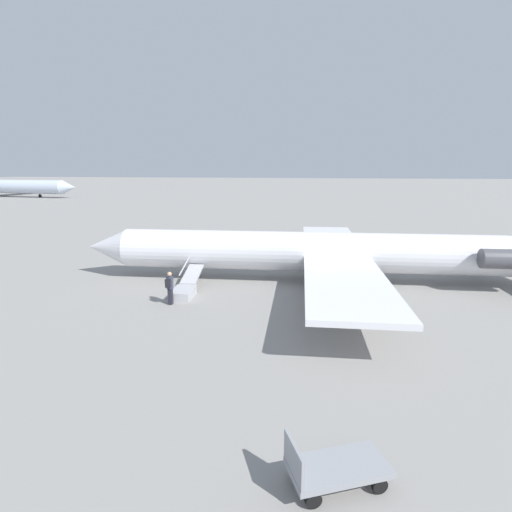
# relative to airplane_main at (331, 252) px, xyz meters

# --- Properties ---
(ground_plane) EXTENTS (600.00, 600.00, 0.00)m
(ground_plane) POSITION_rel_airplane_main_xyz_m (0.90, 0.09, -1.91)
(ground_plane) COLOR gray
(airplane_main) EXTENTS (30.27, 23.16, 6.40)m
(airplane_main) POSITION_rel_airplane_main_xyz_m (0.00, 0.00, 0.00)
(airplane_main) COLOR silver
(airplane_main) RESTS_ON ground
(boarding_stairs) EXTENTS (1.44, 4.10, 1.63)m
(boarding_stairs) POSITION_rel_airplane_main_xyz_m (7.78, 4.59, -1.55)
(boarding_stairs) COLOR #B2B2B7
(boarding_stairs) RESTS_ON ground
(passenger) EXTENTS (0.36, 0.55, 1.74)m
(passenger) POSITION_rel_airplane_main_xyz_m (7.93, 6.15, -0.91)
(passenger) COLOR #23232D
(passenger) RESTS_ON ground
(luggage_cart) EXTENTS (2.46, 1.98, 1.22)m
(luggage_cart) POSITION_rel_airplane_main_xyz_m (-0.69, 16.71, -1.45)
(luggage_cart) COLOR gray
(luggage_cart) RESTS_ON ground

